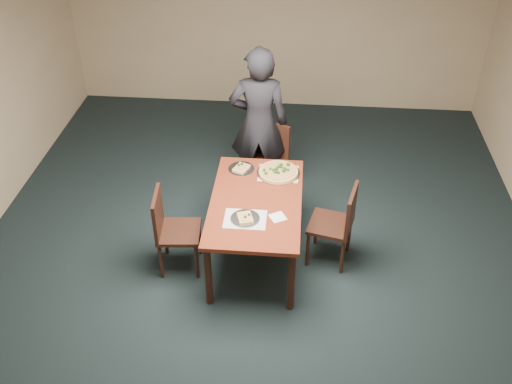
# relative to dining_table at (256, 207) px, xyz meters

# --- Properties ---
(ground) EXTENTS (8.00, 8.00, 0.00)m
(ground) POSITION_rel_dining_table_xyz_m (-0.01, -0.49, -0.66)
(ground) COLOR black
(ground) RESTS_ON ground
(room_shell) EXTENTS (8.00, 8.00, 8.00)m
(room_shell) POSITION_rel_dining_table_xyz_m (-0.01, -0.49, 1.08)
(room_shell) COLOR tan
(room_shell) RESTS_ON ground
(dining_table) EXTENTS (0.90, 1.50, 0.75)m
(dining_table) POSITION_rel_dining_table_xyz_m (0.00, 0.00, 0.00)
(dining_table) COLOR #612113
(dining_table) RESTS_ON ground
(chair_far) EXTENTS (0.55, 0.55, 0.91)m
(chair_far) POSITION_rel_dining_table_xyz_m (0.05, 1.17, -0.14)
(chair_far) COLOR black
(chair_far) RESTS_ON ground
(chair_left) EXTENTS (0.46, 0.46, 0.91)m
(chair_left) POSITION_rel_dining_table_xyz_m (-0.84, -0.21, -0.14)
(chair_left) COLOR black
(chair_left) RESTS_ON ground
(chair_right) EXTENTS (0.51, 0.51, 0.91)m
(chair_right) POSITION_rel_dining_table_xyz_m (0.83, 0.03, -0.14)
(chair_right) COLOR black
(chair_right) RESTS_ON ground
(diner) EXTENTS (0.69, 0.46, 1.85)m
(diner) POSITION_rel_dining_table_xyz_m (-0.07, 1.21, 0.27)
(diner) COLOR black
(diner) RESTS_ON ground
(placemat_main) EXTENTS (0.42, 0.32, 0.00)m
(placemat_main) POSITION_rel_dining_table_xyz_m (0.19, 0.48, 0.09)
(placemat_main) COLOR white
(placemat_main) RESTS_ON dining_table
(placemat_near) EXTENTS (0.40, 0.30, 0.00)m
(placemat_near) POSITION_rel_dining_table_xyz_m (-0.08, -0.30, 0.09)
(placemat_near) COLOR white
(placemat_near) RESTS_ON dining_table
(pizza_pan) EXTENTS (0.45, 0.45, 0.07)m
(pizza_pan) POSITION_rel_dining_table_xyz_m (0.19, 0.49, 0.12)
(pizza_pan) COLOR silver
(pizza_pan) RESTS_ON dining_table
(slice_plate_near) EXTENTS (0.28, 0.28, 0.05)m
(slice_plate_near) POSITION_rel_dining_table_xyz_m (-0.08, -0.30, 0.11)
(slice_plate_near) COLOR silver
(slice_plate_near) RESTS_ON dining_table
(slice_plate_far) EXTENTS (0.28, 0.28, 0.06)m
(slice_plate_far) POSITION_rel_dining_table_xyz_m (-0.20, 0.53, 0.10)
(slice_plate_far) COLOR silver
(slice_plate_far) RESTS_ON dining_table
(napkin) EXTENTS (0.19, 0.19, 0.01)m
(napkin) POSITION_rel_dining_table_xyz_m (0.23, -0.25, 0.09)
(napkin) COLOR white
(napkin) RESTS_ON dining_table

